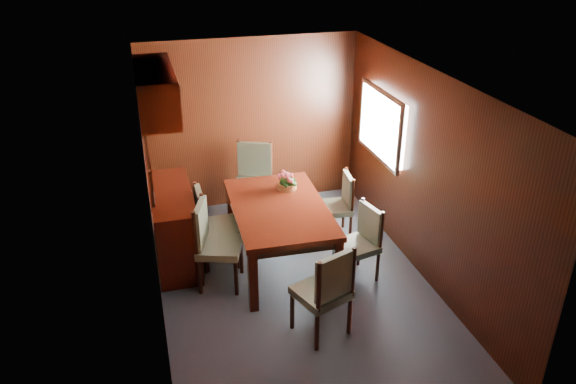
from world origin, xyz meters
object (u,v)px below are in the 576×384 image
object	(u,v)px
sideboard	(174,225)
chair_head	(327,288)
chair_left_near	(212,240)
flower_centerpiece	(287,179)
dining_table	(279,214)
chair_right_near	(362,238)

from	to	relation	value
sideboard	chair_head	bearing A→B (deg)	-54.78
chair_left_near	flower_centerpiece	distance (m)	1.23
sideboard	dining_table	distance (m)	1.31
sideboard	chair_left_near	xyz separation A→B (m)	(0.37, -0.66, 0.13)
dining_table	chair_left_near	distance (m)	0.84
dining_table	flower_centerpiece	distance (m)	0.53
chair_right_near	dining_table	bearing A→B (deg)	47.55
chair_right_near	flower_centerpiece	distance (m)	1.18
dining_table	chair_right_near	xyz separation A→B (m)	(0.85, -0.48, -0.18)
sideboard	chair_head	size ratio (longest dim) A/B	1.37
chair_right_near	chair_left_near	bearing A→B (deg)	66.35
chair_head	chair_left_near	bearing A→B (deg)	107.65
dining_table	chair_left_near	size ratio (longest dim) A/B	1.68
flower_centerpiece	chair_right_near	bearing A→B (deg)	-54.46
dining_table	chair_right_near	bearing A→B (deg)	-27.38
flower_centerpiece	dining_table	bearing A→B (deg)	-116.48
chair_left_near	chair_head	distance (m)	1.52
chair_right_near	sideboard	bearing A→B (deg)	51.34
dining_table	chair_head	size ratio (longest dim) A/B	1.71
chair_left_near	chair_right_near	world-z (taller)	chair_left_near
chair_left_near	flower_centerpiece	xyz separation A→B (m)	(1.03, 0.59, 0.35)
chair_head	flower_centerpiece	size ratio (longest dim) A/B	4.00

